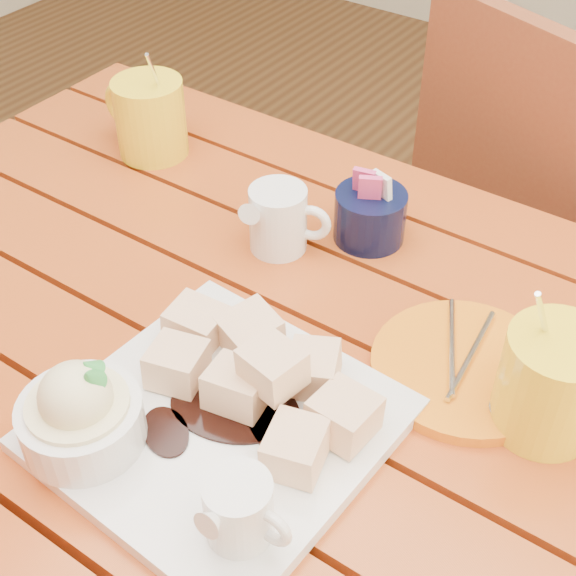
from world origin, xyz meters
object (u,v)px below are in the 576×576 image
Objects in this scene: table at (269,412)px; orange_saucer at (466,369)px; coffee_mug_right at (555,384)px; coffee_mug_left at (149,116)px; chair_far at (553,255)px; dessert_plate at (189,414)px.

orange_saucer reaches higher than table.
table is 0.33m from coffee_mug_right.
coffee_mug_left reaches higher than orange_saucer.
coffee_mug_left is at bearing 60.16° from chair_far.
coffee_mug_left is at bearing 167.33° from coffee_mug_right.
chair_far reaches higher than coffee_mug_right.
coffee_mug_left is at bearing 165.87° from orange_saucer.
chair_far is at bearing 78.59° from table.
coffee_mug_left is at bearing 136.12° from dessert_plate.
table is 7.44× the size of coffee_mug_left.
dessert_plate is 0.28m from orange_saucer.
chair_far is (0.49, 0.40, -0.28)m from coffee_mug_left.
chair_far reaches higher than dessert_plate.
table is 0.20m from dessert_plate.
table is at bearing -27.23° from coffee_mug_left.
chair_far is (0.11, 0.76, -0.26)m from dessert_plate.
orange_saucer is (0.19, 0.08, 0.11)m from table.
chair_far reaches higher than orange_saucer.
coffee_mug_right is (0.28, 0.07, 0.16)m from table.
dessert_plate is 0.52m from coffee_mug_left.
chair_far is at bearing 81.48° from dessert_plate.
coffee_mug_left is (-0.37, 0.36, 0.02)m from dessert_plate.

